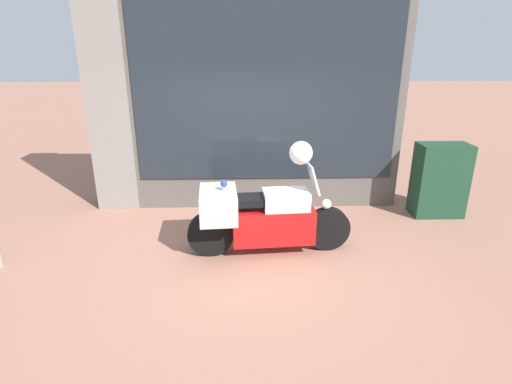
# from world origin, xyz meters

# --- Properties ---
(ground_plane) EXTENTS (60.00, 60.00, 0.00)m
(ground_plane) POSITION_xyz_m (0.00, 0.00, 0.00)
(ground_plane) COLOR #9E6B56
(shop_building) EXTENTS (5.28, 0.55, 4.05)m
(shop_building) POSITION_xyz_m (-0.33, 2.00, 2.03)
(shop_building) COLOR #56514C
(shop_building) RESTS_ON ground
(window_display) EXTENTS (4.12, 0.30, 2.01)m
(window_display) POSITION_xyz_m (0.28, 2.03, 0.48)
(window_display) COLOR slate
(window_display) RESTS_ON ground
(paramedic_motorcycle) EXTENTS (2.26, 0.77, 1.26)m
(paramedic_motorcycle) POSITION_xyz_m (0.13, 0.12, 0.54)
(paramedic_motorcycle) COLOR black
(paramedic_motorcycle) RESTS_ON ground
(utility_cabinet) EXTENTS (0.82, 0.46, 1.23)m
(utility_cabinet) POSITION_xyz_m (3.20, 1.39, 0.61)
(utility_cabinet) COLOR #193D28
(utility_cabinet) RESTS_ON ground
(white_helmet) EXTENTS (0.31, 0.31, 0.31)m
(white_helmet) POSITION_xyz_m (0.68, 0.17, 1.41)
(white_helmet) COLOR white
(white_helmet) RESTS_ON paramedic_motorcycle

